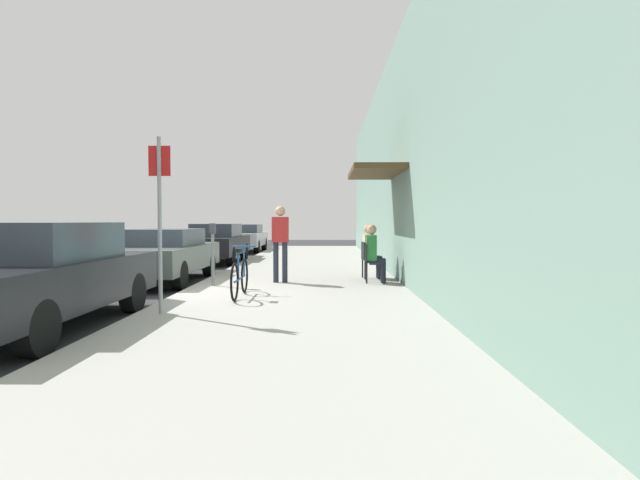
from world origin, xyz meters
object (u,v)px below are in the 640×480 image
at_px(parking_meter, 213,250).
at_px(street_sign, 160,211).
at_px(parked_car_2, 216,242).
at_px(cafe_chair_1, 368,257).
at_px(cafe_chair_0, 371,260).
at_px(seated_patron_1, 371,249).
at_px(parked_car_3, 244,237).
at_px(parked_car_0, 37,275).
at_px(parked_car_1, 163,254).
at_px(seated_patron_0, 374,251).
at_px(pedestrian_standing, 280,238).
at_px(bicycle_0, 240,277).

relative_size(parking_meter, street_sign, 0.51).
distance_m(parked_car_2, cafe_chair_1, 7.78).
bearing_deg(cafe_chair_0, seated_patron_1, 85.81).
distance_m(parked_car_3, cafe_chair_0, 14.02).
distance_m(parked_car_0, parked_car_1, 5.34).
height_order(parked_car_1, parking_meter, parking_meter).
xyz_separation_m(parked_car_1, street_sign, (1.50, -4.77, 0.95)).
height_order(cafe_chair_0, seated_patron_0, seated_patron_0).
bearing_deg(pedestrian_standing, parking_meter, -157.05).
height_order(parked_car_3, street_sign, street_sign).
distance_m(parked_car_0, seated_patron_1, 7.22).
xyz_separation_m(parking_meter, street_sign, (-0.05, -3.22, 0.75)).
distance_m(parked_car_0, bicycle_0, 3.28).
relative_size(parked_car_1, parked_car_3, 1.00).
bearing_deg(parked_car_2, street_sign, -81.96).
bearing_deg(bicycle_0, parked_car_3, 98.90).
relative_size(seated_patron_1, pedestrian_standing, 0.76).
xyz_separation_m(cafe_chair_0, cafe_chair_1, (0.00, 0.82, 0.00)).
bearing_deg(bicycle_0, seated_patron_0, 39.20).
distance_m(bicycle_0, cafe_chair_0, 3.35).
bearing_deg(bicycle_0, seated_patron_1, 48.48).
bearing_deg(parked_car_3, street_sign, -84.93).
relative_size(parked_car_2, street_sign, 1.69).
xyz_separation_m(parked_car_2, cafe_chair_0, (4.96, -6.82, -0.10)).
bearing_deg(cafe_chair_1, pedestrian_standing, -158.04).
xyz_separation_m(cafe_chair_0, pedestrian_standing, (-2.03, -0.00, 0.50)).
distance_m(parking_meter, street_sign, 3.31).
relative_size(cafe_chair_1, pedestrian_standing, 0.51).
relative_size(parked_car_0, pedestrian_standing, 2.59).
bearing_deg(parked_car_3, parked_car_2, -90.00).
height_order(parked_car_0, parking_meter, parked_car_0).
distance_m(parked_car_2, bicycle_0, 9.28).
xyz_separation_m(parking_meter, seated_patron_1, (3.47, 1.41, -0.07)).
relative_size(parked_car_1, bicycle_0, 2.57).
xyz_separation_m(parked_car_0, pedestrian_standing, (2.93, 4.38, 0.37)).
bearing_deg(parked_car_3, pedestrian_standing, -77.42).
bearing_deg(seated_patron_1, seated_patron_0, -90.00).
distance_m(seated_patron_0, pedestrian_standing, 2.11).
xyz_separation_m(parked_car_3, street_sign, (1.50, -16.92, 0.94)).
xyz_separation_m(parking_meter, seated_patron_0, (3.47, 0.58, -0.07)).
bearing_deg(parked_car_1, parked_car_3, 90.00).
bearing_deg(seated_patron_1, bicycle_0, -131.52).
distance_m(seated_patron_0, seated_patron_1, 0.83).
relative_size(parked_car_2, parking_meter, 3.33).
relative_size(parked_car_3, street_sign, 1.69).
xyz_separation_m(bicycle_0, pedestrian_standing, (0.54, 2.14, 0.64)).
bearing_deg(parking_meter, street_sign, -90.89).
relative_size(parked_car_1, cafe_chair_0, 5.06).
xyz_separation_m(parked_car_0, seated_patron_0, (5.02, 4.37, 0.06)).
height_order(parked_car_2, bicycle_0, parked_car_2).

